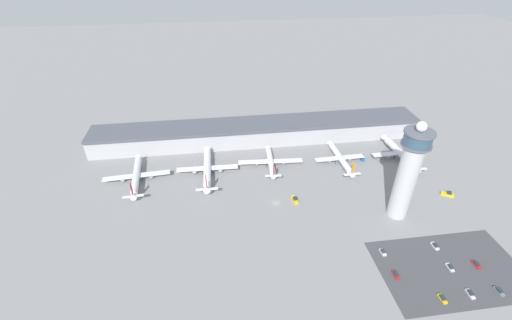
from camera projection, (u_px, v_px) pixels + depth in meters
name	position (u px, v px, depth m)	size (l,w,h in m)	color
ground_plane	(276.00, 203.00, 189.66)	(1000.00, 1000.00, 0.00)	gray
terminal_building	(258.00, 132.00, 243.83)	(230.83, 25.00, 14.47)	#B2B2B7
control_tower	(408.00, 171.00, 167.20)	(14.03, 14.03, 54.61)	#BCBCC1
parking_lot_surface	(450.00, 269.00, 151.84)	(64.00, 40.00, 0.01)	#424247
airplane_gate_alpha	(136.00, 176.00, 204.52)	(39.48, 42.86, 12.68)	silver
airplane_gate_bravo	(207.00, 168.00, 210.29)	(37.76, 45.45, 14.00)	white
airplane_gate_charlie	(271.00, 161.00, 217.43)	(41.29, 34.35, 11.62)	white
airplane_gate_delta	(340.00, 158.00, 220.88)	(32.81, 39.82, 12.17)	silver
airplane_gate_echo	(400.00, 153.00, 225.47)	(36.67, 42.80, 14.14)	silver
service_truck_catering	(448.00, 194.00, 194.57)	(7.18, 5.44, 2.82)	black
service_truck_fuel	(362.00, 157.00, 227.38)	(3.31, 7.32, 2.41)	black
service_truck_baggage	(295.00, 200.00, 190.38)	(3.12, 6.56, 3.03)	black
service_truck_water	(410.00, 174.00, 210.85)	(3.83, 6.98, 2.72)	black
car_silver_sedan	(470.00, 294.00, 140.55)	(1.99, 4.76, 1.46)	black
car_blue_compact	(435.00, 246.00, 162.39)	(1.93, 4.76, 1.52)	black
car_navy_sedan	(442.00, 299.00, 138.65)	(1.99, 4.66, 1.49)	black
car_red_hatchback	(499.00, 291.00, 141.52)	(2.10, 4.75, 1.58)	black
car_white_wagon	(450.00, 267.00, 151.87)	(1.79, 4.67, 1.43)	black
car_yellow_taxi	(477.00, 264.00, 153.10)	(1.97, 4.67, 1.56)	black
car_grey_coupe	(396.00, 275.00, 148.56)	(1.91, 4.65, 1.37)	black
car_maroon_suv	(383.00, 252.00, 159.20)	(1.97, 4.27, 1.53)	black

